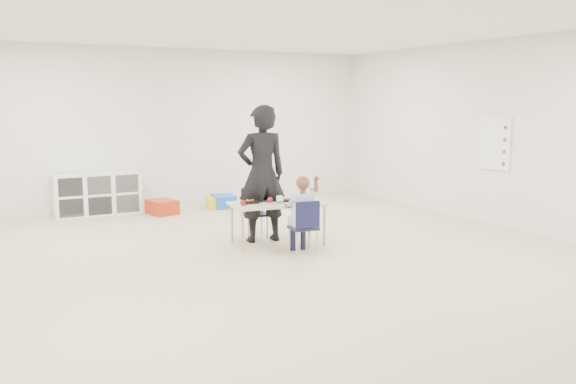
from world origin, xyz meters
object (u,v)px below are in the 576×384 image
table (278,223)px  chair_near (303,227)px  cubby_shelf (97,194)px  child (303,211)px  adult (262,174)px

table → chair_near: chair_near is taller
cubby_shelf → child: bearing=-65.4°
adult → cubby_shelf: bearing=-57.2°
cubby_shelf → adult: (1.60, -3.01, 0.57)m
child → adult: size_ratio=0.58×
adult → table: bearing=111.0°
table → child: (0.08, -0.55, 0.25)m
chair_near → adult: adult is taller
table → adult: size_ratio=0.71×
chair_near → adult: bearing=108.7°
chair_near → cubby_shelf: 4.24m
chair_near → adult: 1.04m
chair_near → cubby_shelf: size_ratio=0.49×
child → adult: (-0.17, 0.85, 0.38)m
chair_near → child: child is taller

